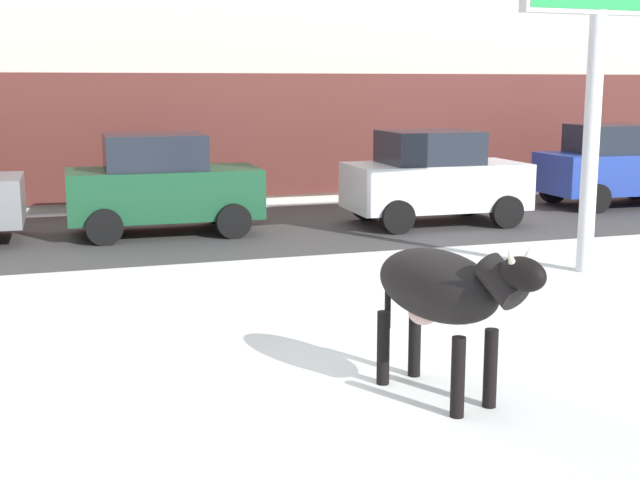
{
  "coord_description": "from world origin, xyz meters",
  "views": [
    {
      "loc": [
        -2.36,
        -6.97,
        2.78
      ],
      "look_at": [
        0.44,
        1.65,
        1.1
      ],
      "focal_mm": 47.63,
      "sensor_mm": 36.0,
      "label": 1
    }
  ],
  "objects_px": {
    "car_blue_hatchback": "(617,166)",
    "car_white_hatchback": "(434,178)",
    "cow_black": "(442,290)",
    "car_darkgreen_hatchback": "(162,185)"
  },
  "relations": [
    {
      "from": "cow_black",
      "to": "car_blue_hatchback",
      "type": "relative_size",
      "value": 0.55
    },
    {
      "from": "cow_black",
      "to": "car_darkgreen_hatchback",
      "type": "relative_size",
      "value": 0.55
    },
    {
      "from": "car_darkgreen_hatchback",
      "to": "car_blue_hatchback",
      "type": "distance_m",
      "value": 10.41
    },
    {
      "from": "car_white_hatchback",
      "to": "car_blue_hatchback",
      "type": "relative_size",
      "value": 1.0
    },
    {
      "from": "car_darkgreen_hatchback",
      "to": "car_white_hatchback",
      "type": "distance_m",
      "value": 5.32
    },
    {
      "from": "car_blue_hatchback",
      "to": "car_white_hatchback",
      "type": "bearing_deg",
      "value": -168.28
    },
    {
      "from": "cow_black",
      "to": "car_darkgreen_hatchback",
      "type": "distance_m",
      "value": 9.32
    },
    {
      "from": "cow_black",
      "to": "car_white_hatchback",
      "type": "distance_m",
      "value": 9.6
    },
    {
      "from": "cow_black",
      "to": "car_darkgreen_hatchback",
      "type": "height_order",
      "value": "car_darkgreen_hatchback"
    },
    {
      "from": "car_darkgreen_hatchback",
      "to": "car_blue_hatchback",
      "type": "xyz_separation_m",
      "value": [
        10.4,
        0.52,
        0.0
      ]
    }
  ]
}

